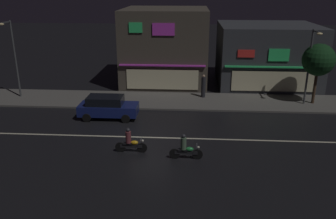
{
  "coord_description": "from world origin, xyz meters",
  "views": [
    {
      "loc": [
        2.54,
        -20.68,
        9.34
      ],
      "look_at": [
        1.1,
        1.05,
        1.58
      ],
      "focal_mm": 37.48,
      "sensor_mm": 36.0,
      "label": 1
    }
  ],
  "objects": [
    {
      "name": "storefront_left_block",
      "position": [
        9.87,
        14.08,
        2.89
      ],
      "size": [
        9.21,
        8.66,
        5.79
      ],
      "color": "#383A3F",
      "rests_on": "ground"
    },
    {
      "name": "lane_divider_stripe",
      "position": [
        0.0,
        0.0,
        0.01
      ],
      "size": [
        31.26,
        0.16,
        0.01
      ],
      "primitive_type": "cube",
      "color": "beige",
      "rests_on": "ground"
    },
    {
      "name": "traffic_cone",
      "position": [
        -4.4,
        4.2,
        0.28
      ],
      "size": [
        0.36,
        0.36,
        0.55
      ],
      "primitive_type": "cone",
      "color": "orange",
      "rests_on": "ground"
    },
    {
      "name": "pedestrian_on_sidewalk",
      "position": [
        3.65,
        8.54,
        1.06
      ],
      "size": [
        0.38,
        0.38,
        1.98
      ],
      "rotation": [
        0.0,
        0.0,
        4.79
      ],
      "color": "#232328",
      "rests_on": "sidewalk_far"
    },
    {
      "name": "sidewalk_far",
      "position": [
        0.0,
        7.54,
        0.07
      ],
      "size": [
        32.9,
        4.6,
        0.14
      ],
      "primitive_type": "cube",
      "color": "#5B5954",
      "rests_on": "ground"
    },
    {
      "name": "motorcycle_opposite_lane",
      "position": [
        -0.92,
        -2.15,
        0.63
      ],
      "size": [
        1.9,
        0.6,
        1.52
      ],
      "rotation": [
        0.0,
        0.0,
        3.11
      ],
      "color": "black",
      "rests_on": "ground"
    },
    {
      "name": "parked_car_near_kerb",
      "position": [
        -3.51,
        3.35,
        0.87
      ],
      "size": [
        4.3,
        1.98,
        1.67
      ],
      "rotation": [
        0.0,
        0.0,
        3.14
      ],
      "color": "navy",
      "rests_on": "ground"
    },
    {
      "name": "motorcycle_following",
      "position": [
        2.32,
        -2.8,
        0.63
      ],
      "size": [
        1.9,
        0.6,
        1.52
      ],
      "rotation": [
        0.0,
        0.0,
        3.05
      ],
      "color": "black",
      "rests_on": "ground"
    },
    {
      "name": "street_tree",
      "position": [
        12.63,
        7.48,
        3.73
      ],
      "size": [
        2.56,
        2.56,
        4.89
      ],
      "color": "#473323",
      "rests_on": "sidewalk_far"
    },
    {
      "name": "streetlamp_west",
      "position": [
        -12.26,
        7.44,
        4.01
      ],
      "size": [
        0.44,
        1.64,
        6.49
      ],
      "color": "#47494C",
      "rests_on": "sidewalk_far"
    },
    {
      "name": "streetlamp_mid",
      "position": [
        11.86,
        7.03,
        3.76
      ],
      "size": [
        0.44,
        1.64,
        6.02
      ],
      "color": "#47494C",
      "rests_on": "sidewalk_far"
    },
    {
      "name": "ground_plane",
      "position": [
        0.0,
        0.0,
        0.0
      ],
      "size": [
        140.0,
        140.0,
        0.0
      ],
      "primitive_type": "plane",
      "color": "black"
    },
    {
      "name": "storefront_center_block",
      "position": [
        -0.0,
        14.12,
        3.61
      ],
      "size": [
        8.09,
        8.72,
        7.23
      ],
      "color": "#4C443A",
      "rests_on": "ground"
    }
  ]
}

